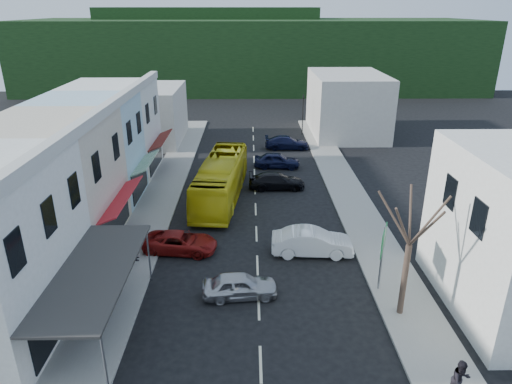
# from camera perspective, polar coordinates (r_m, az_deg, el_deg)

# --- Properties ---
(ground) EXTENTS (120.00, 120.00, 0.00)m
(ground) POSITION_cam_1_polar(r_m,az_deg,el_deg) (27.12, 0.18, -9.12)
(ground) COLOR black
(ground) RESTS_ON ground
(sidewalk_left) EXTENTS (3.00, 52.00, 0.15)m
(sidewalk_left) POSITION_cam_1_polar(r_m,az_deg,el_deg) (36.70, -11.88, -0.78)
(sidewalk_left) COLOR gray
(sidewalk_left) RESTS_ON ground
(sidewalk_right) EXTENTS (3.00, 52.00, 0.15)m
(sidewalk_right) POSITION_cam_1_polar(r_m,az_deg,el_deg) (36.87, 11.65, -0.65)
(sidewalk_right) COLOR gray
(sidewalk_right) RESTS_ON ground
(shopfront_row) EXTENTS (8.25, 30.00, 8.00)m
(shopfront_row) POSITION_cam_1_polar(r_m,az_deg,el_deg) (32.27, -22.77, 2.17)
(shopfront_row) COLOR silver
(shopfront_row) RESTS_ON ground
(distant_block_left) EXTENTS (8.00, 10.00, 6.00)m
(distant_block_left) POSITION_cam_1_polar(r_m,az_deg,el_deg) (52.67, -13.68, 9.39)
(distant_block_left) COLOR #B7B2A8
(distant_block_left) RESTS_ON ground
(distant_block_right) EXTENTS (8.00, 12.00, 7.00)m
(distant_block_right) POSITION_cam_1_polar(r_m,az_deg,el_deg) (55.40, 11.30, 10.72)
(distant_block_right) COLOR #B7B2A8
(distant_block_right) RESTS_ON ground
(hillside) EXTENTS (80.00, 26.00, 14.00)m
(hillside) POSITION_cam_1_polar(r_m,az_deg,el_deg) (88.58, -1.55, 17.38)
(hillside) COLOR black
(hillside) RESTS_ON ground
(bus) EXTENTS (3.72, 11.80, 3.10)m
(bus) POSITION_cam_1_polar(r_m,az_deg,el_deg) (35.63, -4.38, 1.50)
(bus) COLOR yellow
(bus) RESTS_ON ground
(car_silver) EXTENTS (4.54, 2.19, 1.40)m
(car_silver) POSITION_cam_1_polar(r_m,az_deg,el_deg) (24.13, -2.01, -11.53)
(car_silver) COLOR #B5B4B9
(car_silver) RESTS_ON ground
(car_white) EXTENTS (4.48, 2.01, 1.40)m
(car_white) POSITION_cam_1_polar(r_m,az_deg,el_deg) (28.13, 7.01, -6.42)
(car_white) COLOR white
(car_white) RESTS_ON ground
(car_red) EXTENTS (4.80, 2.45, 1.40)m
(car_red) POSITION_cam_1_polar(r_m,az_deg,el_deg) (28.58, -9.45, -6.09)
(car_red) COLOR maroon
(car_red) RESTS_ON ground
(car_black_near) EXTENTS (4.54, 1.93, 1.40)m
(car_black_near) POSITION_cam_1_polar(r_m,az_deg,el_deg) (37.86, 2.61, 1.43)
(car_black_near) COLOR black
(car_black_near) RESTS_ON ground
(car_navy_mid) EXTENTS (4.54, 2.17, 1.40)m
(car_navy_mid) POSITION_cam_1_polar(r_m,az_deg,el_deg) (42.88, 2.64, 3.95)
(car_navy_mid) COLOR black
(car_navy_mid) RESTS_ON ground
(car_navy_far) EXTENTS (4.52, 1.89, 1.40)m
(car_navy_far) POSITION_cam_1_polar(r_m,az_deg,el_deg) (48.87, 3.93, 6.21)
(car_navy_far) COLOR black
(car_navy_far) RESTS_ON ground
(pedestrian_left) EXTENTS (0.55, 0.69, 1.70)m
(pedestrian_left) POSITION_cam_1_polar(r_m,az_deg,el_deg) (27.89, -14.80, -6.62)
(pedestrian_left) COLOR black
(pedestrian_left) RESTS_ON sidewalk_left
(pedestrian_right) EXTENTS (0.81, 0.65, 1.70)m
(pedestrian_right) POSITION_cam_1_polar(r_m,az_deg,el_deg) (20.13, 24.19, -20.75)
(pedestrian_right) COLOR black
(pedestrian_right) RESTS_ON sidewalk_right
(direction_sign) EXTENTS (1.40, 1.84, 3.79)m
(direction_sign) POSITION_cam_1_polar(r_m,az_deg,el_deg) (24.79, 15.41, -8.16)
(direction_sign) COLOR #12552A
(direction_sign) RESTS_ON ground
(street_tree) EXTENTS (3.17, 3.17, 7.78)m
(street_tree) POSITION_cam_1_polar(r_m,az_deg,el_deg) (22.29, 18.60, -6.30)
(street_tree) COLOR #392B23
(street_tree) RESTS_ON ground
(traffic_signal) EXTENTS (0.76, 1.09, 4.73)m
(traffic_signal) POSITION_cam_1_polar(r_m,az_deg,el_deg) (54.25, 5.87, 9.57)
(traffic_signal) COLOR black
(traffic_signal) RESTS_ON ground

